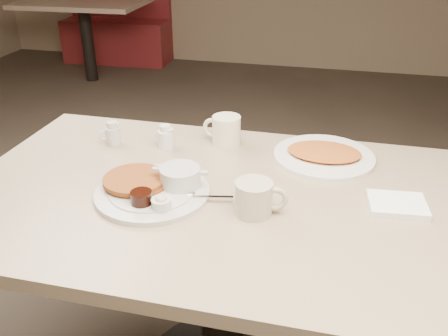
% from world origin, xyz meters
% --- Properties ---
extents(diner_table, '(1.50, 0.90, 0.75)m').
position_xyz_m(diner_table, '(0.00, 0.00, 0.58)').
color(diner_table, tan).
rests_on(diner_table, ground).
extents(main_plate, '(0.40, 0.34, 0.07)m').
position_xyz_m(main_plate, '(-0.18, -0.04, 0.77)').
color(main_plate, '#BCBBB7').
rests_on(main_plate, diner_table).
extents(coffee_mug_near, '(0.15, 0.11, 0.09)m').
position_xyz_m(coffee_mug_near, '(0.11, -0.08, 0.80)').
color(coffee_mug_near, beige).
rests_on(coffee_mug_near, diner_table).
extents(napkin, '(0.16, 0.13, 0.02)m').
position_xyz_m(napkin, '(0.47, 0.04, 0.76)').
color(napkin, white).
rests_on(napkin, diner_table).
extents(coffee_mug_far, '(0.14, 0.11, 0.10)m').
position_xyz_m(coffee_mug_far, '(-0.07, 0.32, 0.80)').
color(coffee_mug_far, '#F2E9CD').
rests_on(coffee_mug_far, diner_table).
extents(creamer_left, '(0.07, 0.06, 0.08)m').
position_xyz_m(creamer_left, '(-0.44, 0.23, 0.79)').
color(creamer_left, beige).
rests_on(creamer_left, diner_table).
extents(creamer_right, '(0.07, 0.06, 0.08)m').
position_xyz_m(creamer_right, '(-0.26, 0.25, 0.79)').
color(creamer_right, silver).
rests_on(creamer_right, diner_table).
extents(hash_plate, '(0.32, 0.32, 0.04)m').
position_xyz_m(hash_plate, '(0.26, 0.29, 0.76)').
color(hash_plate, white).
rests_on(hash_plate, diner_table).
extents(booth_back_left, '(1.19, 1.38, 1.12)m').
position_xyz_m(booth_back_left, '(-2.10, 3.75, 0.41)').
color(booth_back_left, maroon).
rests_on(booth_back_left, ground).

